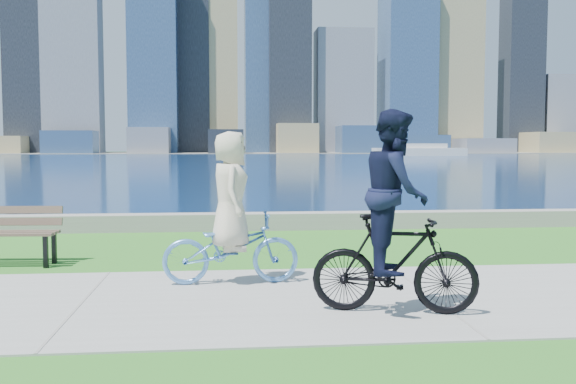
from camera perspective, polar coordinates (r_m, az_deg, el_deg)
ground at (r=7.65m, az=-17.91°, el=-9.54°), size 320.00×320.00×0.00m
concrete_path at (r=7.65m, az=-17.91°, el=-9.47°), size 80.00×3.50×0.02m
seawall at (r=13.65m, az=-12.40°, el=-2.67°), size 90.00×0.50×0.35m
bay_water at (r=79.30m, az=-6.80°, el=2.92°), size 320.00×131.00×0.01m
far_shore at (r=137.28m, az=-6.31°, el=3.49°), size 320.00×30.00×0.12m
city_skyline at (r=137.72m, az=-7.77°, el=12.36°), size 181.19×22.35×76.00m
ferry_far at (r=104.01m, az=11.57°, el=3.62°), size 14.40×4.12×1.95m
park_bench at (r=10.48m, az=-24.08°, el=-3.08°), size 1.70×0.68×0.86m
cyclist_woman at (r=8.21m, az=-5.12°, el=-3.16°), size 0.67×1.76×1.94m
cyclist_man at (r=6.82m, az=9.50°, el=-3.18°), size 0.92×1.81×2.14m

